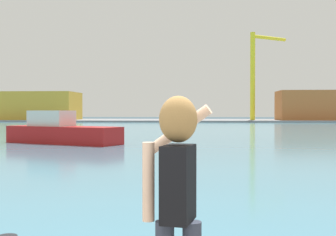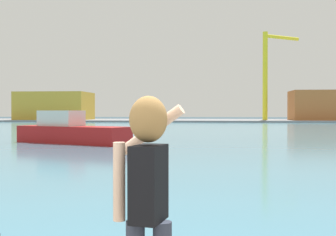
# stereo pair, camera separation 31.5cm
# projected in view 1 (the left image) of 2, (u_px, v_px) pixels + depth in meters

# --- Properties ---
(ground_plane) EXTENTS (220.00, 220.00, 0.00)m
(ground_plane) POSITION_uv_depth(u_px,v_px,m) (196.00, 130.00, 52.40)
(ground_plane) COLOR #334751
(harbor_water) EXTENTS (140.00, 100.00, 0.02)m
(harbor_water) POSITION_uv_depth(u_px,v_px,m) (197.00, 129.00, 54.40)
(harbor_water) COLOR teal
(harbor_water) RESTS_ON ground_plane
(far_shore_dock) EXTENTS (140.00, 20.00, 0.35)m
(far_shore_dock) POSITION_uv_depth(u_px,v_px,m) (198.00, 120.00, 94.28)
(far_shore_dock) COLOR gray
(far_shore_dock) RESTS_ON ground_plane
(person_photographer) EXTENTS (0.53, 0.56, 1.74)m
(person_photographer) POSITION_uv_depth(u_px,v_px,m) (177.00, 188.00, 3.28)
(person_photographer) COLOR #2D3342
(person_photographer) RESTS_ON quay_promenade
(boat_moored) EXTENTS (8.42, 5.45, 2.18)m
(boat_moored) POSITION_uv_depth(u_px,v_px,m) (61.00, 132.00, 29.69)
(boat_moored) COLOR #B21919
(boat_moored) RESTS_ON harbor_water
(warehouse_left) EXTENTS (14.57, 10.32, 5.79)m
(warehouse_left) POSITION_uv_depth(u_px,v_px,m) (42.00, 106.00, 94.45)
(warehouse_left) COLOR gold
(warehouse_left) RESTS_ON far_shore_dock
(warehouse_right) EXTENTS (18.00, 8.84, 5.90)m
(warehouse_right) POSITION_uv_depth(u_px,v_px,m) (323.00, 105.00, 90.16)
(warehouse_right) COLOR #B26633
(warehouse_right) RESTS_ON far_shore_dock
(port_crane) EXTENTS (8.05, 5.95, 17.84)m
(port_crane) POSITION_uv_depth(u_px,v_px,m) (256.00, 68.00, 91.61)
(port_crane) COLOR yellow
(port_crane) RESTS_ON far_shore_dock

